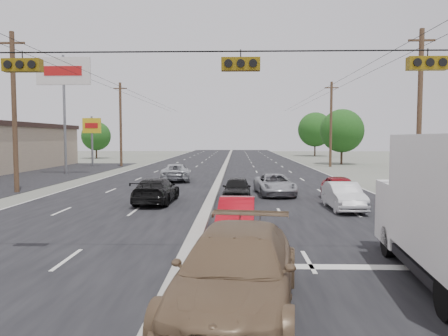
{
  "coord_description": "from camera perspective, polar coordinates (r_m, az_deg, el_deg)",
  "views": [
    {
      "loc": [
        1.4,
        -11.99,
        3.47
      ],
      "look_at": [
        0.87,
        6.15,
        2.2
      ],
      "focal_mm": 35.0,
      "sensor_mm": 36.0,
      "label": 1
    }
  ],
  "objects": [
    {
      "name": "queue_car_a",
      "position": [
        24.05,
        1.67,
        -2.75
      ],
      "size": [
        1.59,
        3.8,
        1.28
      ],
      "primitive_type": "imported",
      "rotation": [
        0.0,
        0.0,
        -0.02
      ],
      "color": "black",
      "rests_on": "ground"
    },
    {
      "name": "tree_right_far",
      "position": [
        83.3,
        11.82,
        4.94
      ],
      "size": [
        6.4,
        6.4,
        8.16
      ],
      "color": "#382619",
      "rests_on": "ground"
    },
    {
      "name": "queue_car_b",
      "position": [
        21.71,
        15.36,
        -3.6
      ],
      "size": [
        1.42,
        3.97,
        1.3
      ],
      "primitive_type": "imported",
      "rotation": [
        0.0,
        0.0,
        0.01
      ],
      "color": "silver",
      "rests_on": "ground"
    },
    {
      "name": "queue_car_e",
      "position": [
        24.52,
        14.89,
        -2.65
      ],
      "size": [
        1.7,
        4.07,
        1.38
      ],
      "primitive_type": "imported",
      "rotation": [
        0.0,
        0.0,
        -0.02
      ],
      "color": "maroon",
      "rests_on": "ground"
    },
    {
      "name": "tan_sedan",
      "position": [
        8.78,
        1.65,
        -13.55
      ],
      "size": [
        3.02,
        5.91,
        1.64
      ],
      "primitive_type": "imported",
      "rotation": [
        0.0,
        0.0,
        -0.13
      ],
      "color": "brown",
      "rests_on": "ground"
    },
    {
      "name": "queue_car_d",
      "position": [
        18.6,
        25.19,
        -5.05
      ],
      "size": [
        2.01,
        4.65,
        1.33
      ],
      "primitive_type": "imported",
      "rotation": [
        0.0,
        0.0,
        0.03
      ],
      "color": "navy",
      "rests_on": "ground"
    },
    {
      "name": "tree_left_far",
      "position": [
        75.7,
        -16.37,
        4.03
      ],
      "size": [
        4.8,
        4.8,
        6.12
      ],
      "color": "#382619",
      "rests_on": "ground"
    },
    {
      "name": "traffic_signals",
      "position": [
        12.16,
        1.7,
        13.58
      ],
      "size": [
        25.0,
        0.3,
        0.54
      ],
      "color": "black",
      "rests_on": "ground"
    },
    {
      "name": "utility_pole_left_b",
      "position": [
        30.41,
        -25.71,
        6.7
      ],
      "size": [
        1.6,
        0.3,
        10.0
      ],
      "color": "#422D1E",
      "rests_on": "ground"
    },
    {
      "name": "utility_pole_right_b",
      "position": [
        29.23,
        24.18,
        6.86
      ],
      "size": [
        1.6,
        0.3,
        10.0
      ],
      "color": "#422D1E",
      "rests_on": "ground"
    },
    {
      "name": "pole_sign_billboard",
      "position": [
        43.37,
        -20.22,
        10.91
      ],
      "size": [
        5.0,
        0.25,
        11.0
      ],
      "color": "slate",
      "rests_on": "ground"
    },
    {
      "name": "red_sedan",
      "position": [
        16.16,
        1.66,
        -6.17
      ],
      "size": [
        1.47,
        3.8,
        1.23
      ],
      "primitive_type": "imported",
      "rotation": [
        0.0,
        0.0,
        -0.04
      ],
      "color": "#9F0914",
      "rests_on": "ground"
    },
    {
      "name": "parking_lot",
      "position": [
        41.46,
        -24.68,
        -1.17
      ],
      "size": [
        10.0,
        42.0,
        0.02
      ],
      "primitive_type": "cube",
      "color": "black",
      "rests_on": "ground"
    },
    {
      "name": "queue_car_c",
      "position": [
        26.4,
        6.64,
        -2.2
      ],
      "size": [
        2.49,
        4.71,
        1.26
      ],
      "primitive_type": "imported",
      "rotation": [
        0.0,
        0.0,
        0.09
      ],
      "color": "#94959B",
      "rests_on": "ground"
    },
    {
      "name": "pole_sign_far",
      "position": [
        54.83,
        -16.88,
        4.81
      ],
      "size": [
        2.2,
        0.25,
        6.0
      ],
      "color": "slate",
      "rests_on": "ground"
    },
    {
      "name": "center_median",
      "position": [
        42.15,
        -0.23,
        -0.58
      ],
      "size": [
        0.5,
        160.0,
        0.2
      ],
      "primitive_type": "cube",
      "color": "gray",
      "rests_on": "ground"
    },
    {
      "name": "road_surface",
      "position": [
        42.16,
        -0.23,
        -0.72
      ],
      "size": [
        20.0,
        160.0,
        0.02
      ],
      "primitive_type": "cube",
      "color": "black",
      "rests_on": "ground"
    },
    {
      "name": "utility_pole_right_c",
      "position": [
        53.19,
        13.79,
        5.65
      ],
      "size": [
        1.6,
        0.3,
        10.0
      ],
      "color": "#422D1E",
      "rests_on": "ground"
    },
    {
      "name": "oncoming_far",
      "position": [
        34.99,
        -6.34,
        -0.59
      ],
      "size": [
        2.79,
        5.12,
        1.36
      ],
      "primitive_type": "imported",
      "rotation": [
        0.0,
        0.0,
        3.25
      ],
      "color": "#9DA0A5",
      "rests_on": "ground"
    },
    {
      "name": "tree_right_mid",
      "position": [
        58.6,
        15.15,
        4.71
      ],
      "size": [
        5.6,
        5.6,
        7.14
      ],
      "color": "#382619",
      "rests_on": "ground"
    },
    {
      "name": "oncoming_near",
      "position": [
        23.27,
        -8.85,
        -2.95
      ],
      "size": [
        2.03,
        4.69,
        1.34
      ],
      "primitive_type": "imported",
      "rotation": [
        0.0,
        0.0,
        3.11
      ],
      "color": "black",
      "rests_on": "ground"
    },
    {
      "name": "utility_pole_left_c",
      "position": [
        53.84,
        -13.35,
        5.64
      ],
      "size": [
        1.6,
        0.3,
        10.0
      ],
      "color": "#422D1E",
      "rests_on": "ground"
    },
    {
      "name": "ground",
      "position": [
        12.56,
        -4.89,
        -12.04
      ],
      "size": [
        200.0,
        200.0,
        0.0
      ],
      "primitive_type": "plane",
      "color": "#606356",
      "rests_on": "ground"
    }
  ]
}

